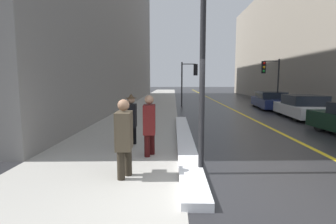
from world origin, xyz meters
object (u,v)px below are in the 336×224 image
(pedestrian_nearside, at_px, (124,135))
(pedestrian_in_glasses, at_px, (149,123))
(traffic_light_far, at_px, (269,73))
(traffic_light_near, at_px, (190,75))
(parked_car_white, at_px, (303,107))
(lamp_post, at_px, (203,54))
(pedestrian_in_fedora, at_px, (132,117))
(parked_car_navy, at_px, (270,100))

(pedestrian_nearside, relative_size, pedestrian_in_glasses, 1.01)
(traffic_light_far, height_order, pedestrian_in_glasses, traffic_light_far)
(traffic_light_near, xyz_separation_m, traffic_light_far, (5.75, -1.34, 0.10))
(pedestrian_in_glasses, relative_size, parked_car_white, 0.39)
(lamp_post, bearing_deg, pedestrian_in_glasses, 132.95)
(lamp_post, xyz_separation_m, pedestrian_nearside, (-1.64, -0.27, -1.69))
(traffic_light_near, relative_size, pedestrian_nearside, 2.09)
(traffic_light_near, relative_size, pedestrian_in_glasses, 2.10)
(lamp_post, height_order, traffic_light_far, lamp_post)
(traffic_light_far, relative_size, pedestrian_in_glasses, 2.18)
(pedestrian_in_fedora, bearing_deg, pedestrian_nearside, 3.38)
(lamp_post, relative_size, pedestrian_in_fedora, 2.62)
(lamp_post, bearing_deg, parked_car_navy, 64.74)
(traffic_light_far, distance_m, pedestrian_in_glasses, 15.10)
(parked_car_white, bearing_deg, pedestrian_in_fedora, 130.06)
(traffic_light_far, xyz_separation_m, pedestrian_in_glasses, (-7.76, -12.84, -1.70))
(parked_car_white, bearing_deg, lamp_post, 147.15)
(pedestrian_in_fedora, bearing_deg, parked_car_white, 123.85)
(parked_car_white, bearing_deg, parked_car_navy, 3.32)
(traffic_light_near, distance_m, pedestrian_in_glasses, 14.42)
(traffic_light_near, relative_size, parked_car_navy, 0.70)
(lamp_post, relative_size, parked_car_white, 1.00)
(traffic_light_near, relative_size, pedestrian_in_fedora, 2.13)
(pedestrian_nearside, xyz_separation_m, pedestrian_in_fedora, (-0.30, 2.85, -0.03))
(lamp_post, xyz_separation_m, traffic_light_near, (0.74, 15.54, -0.09))
(lamp_post, bearing_deg, traffic_light_far, 65.41)
(traffic_light_near, height_order, pedestrian_in_fedora, traffic_light_near)
(pedestrian_nearside, bearing_deg, lamp_post, 96.88)
(parked_car_navy, bearing_deg, parked_car_white, -174.37)
(parked_car_navy, bearing_deg, pedestrian_nearside, 155.81)
(pedestrian_in_glasses, bearing_deg, parked_car_navy, 145.38)
(traffic_light_far, bearing_deg, pedestrian_nearside, 64.72)
(parked_car_navy, bearing_deg, lamp_post, 160.60)
(traffic_light_far, bearing_deg, traffic_light_near, -9.08)
(pedestrian_nearside, bearing_deg, traffic_light_far, 148.00)
(pedestrian_in_glasses, height_order, parked_car_white, pedestrian_in_glasses)
(lamp_post, relative_size, traffic_light_far, 1.18)
(pedestrian_nearside, distance_m, pedestrian_in_glasses, 1.67)
(lamp_post, height_order, parked_car_white, lamp_post)
(traffic_light_far, bearing_deg, pedestrian_in_glasses, 62.93)
(traffic_light_near, distance_m, pedestrian_nearside, 16.07)
(traffic_light_near, height_order, pedestrian_nearside, traffic_light_near)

